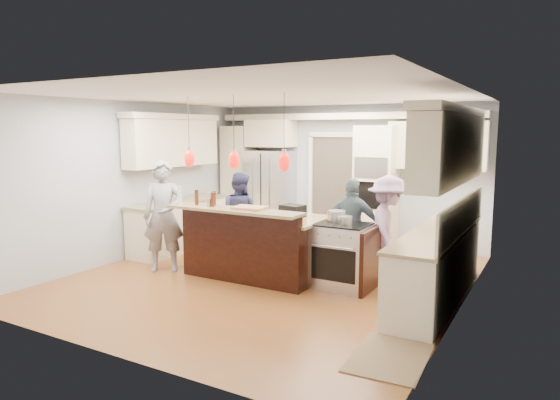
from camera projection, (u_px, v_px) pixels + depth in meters
The scene contains 23 objects.
ground_plane at pixel (269, 278), 7.53m from camera, with size 6.00×6.00×0.00m, color #AE672F.
room_shell at pixel (268, 158), 7.27m from camera, with size 5.54×6.04×2.72m.
refrigerator at pixel (270, 194), 10.43m from camera, with size 0.90×0.70×1.80m, color #B7B7BC.
oven_column at pixel (376, 188), 9.30m from camera, with size 0.72×0.69×2.30m.
back_upper_cabinets at pixel (307, 157), 10.04m from camera, with size 5.30×0.61×2.54m.
right_counter_run at pixel (442, 221), 6.44m from camera, with size 0.64×3.10×2.51m.
left_cabinets at pixel (178, 193), 9.26m from camera, with size 0.64×2.30×2.51m.
kitchen_island at pixel (257, 244), 7.64m from camera, with size 2.10×1.46×1.12m.
island_range at pixel (344, 256), 7.02m from camera, with size 0.82×0.71×0.92m.
pendant_lights at pixel (234, 160), 6.96m from camera, with size 1.75×0.15×1.03m.
person_bar_end at pixel (164, 216), 7.82m from camera, with size 0.64×0.42×1.75m, color gray.
person_far_left at pixel (239, 215), 8.69m from camera, with size 0.73×0.57×1.49m, color #272A4B.
person_far_right at pixel (352, 226), 7.67m from camera, with size 0.88×0.36×1.49m, color #465B63.
person_range_side at pixel (388, 229), 7.25m from camera, with size 1.02×0.58×1.57m, color #A17DA9.
floor_rug at pixel (390, 357), 4.90m from camera, with size 0.70×1.02×0.01m, color #90744F.
water_bottle at pixel (180, 195), 7.43m from camera, with size 0.06×0.06×0.27m, color silver.
beer_bottle_a at pixel (214, 198), 7.30m from camera, with size 0.05×0.05×0.21m, color #471F0C.
beer_bottle_b at pixel (197, 197), 7.35m from camera, with size 0.06×0.06×0.23m, color #471F0C.
beer_bottle_c at pixel (212, 200), 7.18m from camera, with size 0.05×0.05×0.21m, color #471F0C.
drink_can at pixel (209, 203), 7.20m from camera, with size 0.06×0.06×0.12m, color #B7B7BC.
cutting_board at pixel (250, 208), 6.98m from camera, with size 0.45×0.32×0.04m, color tan.
pot_large at pixel (336, 216), 7.16m from camera, with size 0.26×0.26×0.15m, color #B7B7BC.
pot_small at pixel (345, 220), 6.98m from camera, with size 0.21×0.21×0.10m, color #B7B7BC.
Camera 1 is at (3.75, -6.26, 2.22)m, focal length 32.00 mm.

